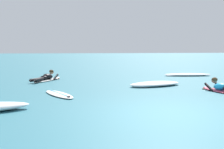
# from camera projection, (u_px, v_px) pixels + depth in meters

# --- Properties ---
(ground_plane) EXTENTS (120.00, 120.00, 0.00)m
(ground_plane) POSITION_uv_depth(u_px,v_px,m) (110.00, 76.00, 17.41)
(ground_plane) COLOR #2D6B7A
(surfer_near) EXTENTS (0.81, 2.52, 0.53)m
(surfer_near) POSITION_uv_depth(u_px,v_px,m) (223.00, 89.00, 10.93)
(surfer_near) COLOR #E54C66
(surfer_near) RESTS_ON ground
(surfer_far) EXTENTS (1.47, 2.50, 0.54)m
(surfer_far) POSITION_uv_depth(u_px,v_px,m) (46.00, 78.00, 14.70)
(surfer_far) COLOR white
(surfer_far) RESTS_ON ground
(drifting_surfboard) EXTENTS (1.28, 2.15, 0.16)m
(drifting_surfboard) POSITION_uv_depth(u_px,v_px,m) (59.00, 94.00, 10.34)
(drifting_surfboard) COLOR white
(drifting_surfboard) RESTS_ON ground
(whitewater_mid_left) EXTENTS (2.53, 1.71, 0.19)m
(whitewater_mid_left) POSITION_uv_depth(u_px,v_px,m) (155.00, 84.00, 12.76)
(whitewater_mid_left) COLOR white
(whitewater_mid_left) RESTS_ON ground
(whitewater_mid_right) EXTENTS (2.66, 1.03, 0.15)m
(whitewater_mid_right) POSITION_uv_depth(u_px,v_px,m) (188.00, 75.00, 17.18)
(whitewater_mid_right) COLOR white
(whitewater_mid_right) RESTS_ON ground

